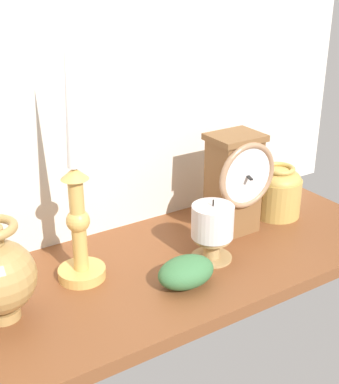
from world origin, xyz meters
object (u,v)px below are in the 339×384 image
candlestick_tall_left (77,210)px  pillar_candle_front (212,228)px  mantel_clock (235,182)px  brass_vase_jar (277,190)px

candlestick_tall_left → pillar_candle_front: 24.82cm
candlestick_tall_left → mantel_clock: bearing=-0.9°
mantel_clock → pillar_candle_front: mantel_clock is taller
mantel_clock → candlestick_tall_left: (-33.12, 0.50, 2.26)cm
candlestick_tall_left → brass_vase_jar: candlestick_tall_left is taller
mantel_clock → brass_vase_jar: bearing=4.6°
pillar_candle_front → candlestick_tall_left: bearing=163.1°
mantel_clock → pillar_candle_front: 12.95cm
candlestick_tall_left → brass_vase_jar: bearing=0.7°
mantel_clock → brass_vase_jar: (12.75, 1.03, -5.10)cm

